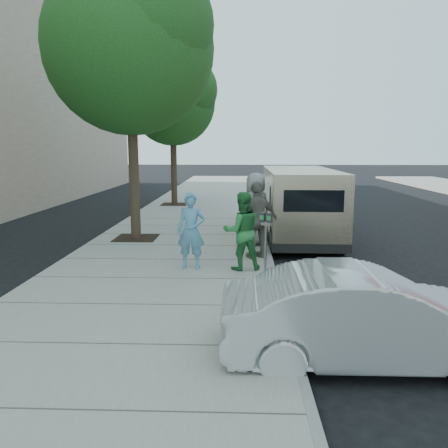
{
  "coord_description": "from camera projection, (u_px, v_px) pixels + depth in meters",
  "views": [
    {
      "loc": [
        0.7,
        -9.95,
        2.76
      ],
      "look_at": [
        0.37,
        -0.55,
        1.1
      ],
      "focal_mm": 35.0,
      "sensor_mm": 36.0,
      "label": 1
    }
  ],
  "objects": [
    {
      "name": "van",
      "position": [
        299.0,
        202.0,
        13.17
      ],
      "size": [
        1.97,
        5.72,
        2.11
      ],
      "rotation": [
        0.0,
        0.0,
        -0.01
      ],
      "color": "#C8B38F",
      "rests_on": "ground"
    },
    {
      "name": "sidewalk",
      "position": [
        167.0,
        262.0,
        10.32
      ],
      "size": [
        5.0,
        60.0,
        0.15
      ],
      "primitive_type": "cube",
      "color": "gray",
      "rests_on": "ground"
    },
    {
      "name": "curb_face",
      "position": [
        270.0,
        263.0,
        10.24
      ],
      "size": [
        0.12,
        60.0,
        0.16
      ],
      "primitive_type": "cube",
      "color": "gray",
      "rests_on": "ground"
    },
    {
      "name": "tree_near",
      "position": [
        131.0,
        43.0,
        11.78
      ],
      "size": [
        4.62,
        4.6,
        7.53
      ],
      "color": "black",
      "rests_on": "sidewalk"
    },
    {
      "name": "person_officer",
      "position": [
        191.0,
        231.0,
        9.43
      ],
      "size": [
        0.63,
        0.43,
        1.66
      ],
      "primitive_type": "imported",
      "rotation": [
        0.0,
        0.0,
        -0.06
      ],
      "color": "#579BBA",
      "rests_on": "sidewalk"
    },
    {
      "name": "person_green_shirt",
      "position": [
        242.0,
        231.0,
        9.34
      ],
      "size": [
        0.93,
        0.79,
        1.68
      ],
      "primitive_type": "imported",
      "rotation": [
        0.0,
        0.0,
        3.35
      ],
      "color": "#297F3B",
      "rests_on": "sidewalk"
    },
    {
      "name": "ground",
      "position": [
        209.0,
        266.0,
        10.3
      ],
      "size": [
        120.0,
        120.0,
        0.0
      ],
      "primitive_type": "plane",
      "color": "black",
      "rests_on": "ground"
    },
    {
      "name": "person_gray_shirt",
      "position": [
        256.0,
        209.0,
        11.7
      ],
      "size": [
        1.14,
        1.04,
        1.95
      ],
      "primitive_type": "imported",
      "rotation": [
        0.0,
        0.0,
        3.73
      ],
      "color": "#98989A",
      "rests_on": "sidewalk"
    },
    {
      "name": "parking_meter",
      "position": [
        266.0,
        230.0,
        9.01
      ],
      "size": [
        0.28,
        0.19,
        1.29
      ],
      "rotation": [
        0.0,
        0.0,
        -0.42
      ],
      "color": "gray",
      "rests_on": "sidewalk"
    },
    {
      "name": "tree_far",
      "position": [
        174.0,
        99.0,
        19.37
      ],
      "size": [
        3.92,
        3.8,
        6.49
      ],
      "color": "black",
      "rests_on": "sidewalk"
    },
    {
      "name": "sedan",
      "position": [
        368.0,
        318.0,
        5.56
      ],
      "size": [
        3.78,
        1.33,
        1.24
      ],
      "primitive_type": "imported",
      "rotation": [
        0.0,
        0.0,
        1.58
      ],
      "color": "#BABEC2",
      "rests_on": "ground"
    },
    {
      "name": "person_striped_polo",
      "position": [
        257.0,
        220.0,
        10.3
      ],
      "size": [
        1.15,
        0.9,
        1.82
      ],
      "primitive_type": "imported",
      "rotation": [
        0.0,
        0.0,
        3.64
      ],
      "color": "slate",
      "rests_on": "sidewalk"
    }
  ]
}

